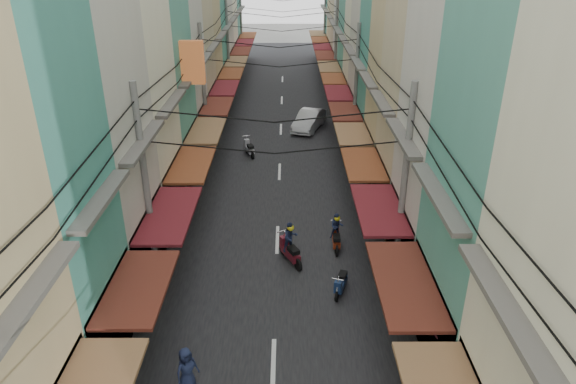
{
  "coord_description": "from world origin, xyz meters",
  "views": [
    {
      "loc": [
        0.45,
        -14.65,
        12.41
      ],
      "look_at": [
        0.5,
        6.17,
        2.4
      ],
      "focal_mm": 32.0,
      "sensor_mm": 36.0,
      "label": 1
    }
  ],
  "objects_px": {
    "white_car": "(309,129)",
    "bicycle": "(412,287)",
    "traffic_sign": "(406,262)",
    "market_umbrella": "(463,323)"
  },
  "relations": [
    {
      "from": "white_car",
      "to": "bicycle",
      "type": "distance_m",
      "value": 20.04
    },
    {
      "from": "bicycle",
      "to": "white_car",
      "type": "bearing_deg",
      "value": 4.57
    },
    {
      "from": "bicycle",
      "to": "traffic_sign",
      "type": "bearing_deg",
      "value": 146.38
    },
    {
      "from": "white_car",
      "to": "market_umbrella",
      "type": "relative_size",
      "value": 2.23
    },
    {
      "from": "traffic_sign",
      "to": "market_umbrella",
      "type": "bearing_deg",
      "value": -71.6
    },
    {
      "from": "white_car",
      "to": "market_umbrella",
      "type": "xyz_separation_m",
      "value": [
        3.76,
        -24.32,
        1.97
      ]
    },
    {
      "from": "bicycle",
      "to": "traffic_sign",
      "type": "distance_m",
      "value": 2.55
    },
    {
      "from": "white_car",
      "to": "bicycle",
      "type": "bearing_deg",
      "value": -60.54
    },
    {
      "from": "white_car",
      "to": "traffic_sign",
      "type": "height_order",
      "value": "traffic_sign"
    },
    {
      "from": "market_umbrella",
      "to": "bicycle",
      "type": "bearing_deg",
      "value": 94.5
    }
  ]
}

